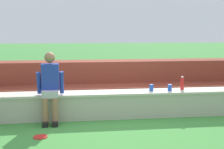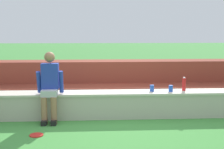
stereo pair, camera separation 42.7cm
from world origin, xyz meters
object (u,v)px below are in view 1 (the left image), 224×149
(plastic_cup_middle, at_px, (170,88))
(plastic_cup_left_end, at_px, (151,88))
(person_left_of_center, at_px, (50,86))
(frisbee, at_px, (40,137))
(water_bottle_center_gap, at_px, (182,83))

(plastic_cup_middle, bearing_deg, plastic_cup_left_end, 173.21)
(person_left_of_center, height_order, frisbee, person_left_of_center)
(water_bottle_center_gap, xyz_separation_m, plastic_cup_left_end, (-0.66, -0.05, -0.07))
(person_left_of_center, bearing_deg, water_bottle_center_gap, 6.10)
(plastic_cup_middle, xyz_separation_m, frisbee, (-2.47, -1.01, -0.56))
(person_left_of_center, distance_m, water_bottle_center_gap, 2.66)
(water_bottle_center_gap, xyz_separation_m, frisbee, (-2.76, -1.10, -0.63))
(water_bottle_center_gap, distance_m, plastic_cup_left_end, 0.67)
(water_bottle_center_gap, xyz_separation_m, plastic_cup_middle, (-0.29, -0.10, -0.07))
(water_bottle_center_gap, distance_m, frisbee, 3.04)
(plastic_cup_left_end, bearing_deg, frisbee, -153.45)
(plastic_cup_left_end, height_order, frisbee, plastic_cup_left_end)
(plastic_cup_middle, height_order, frisbee, plastic_cup_middle)
(plastic_cup_left_end, bearing_deg, person_left_of_center, -173.44)
(plastic_cup_left_end, distance_m, frisbee, 2.41)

